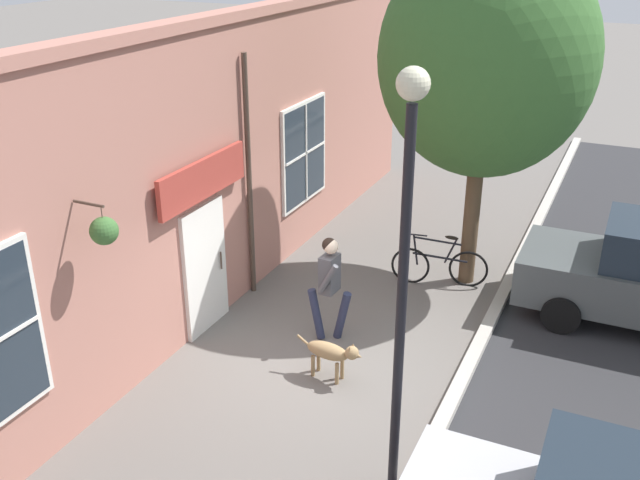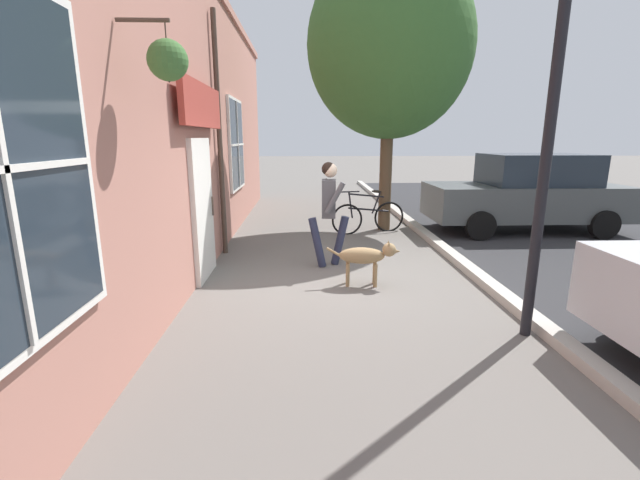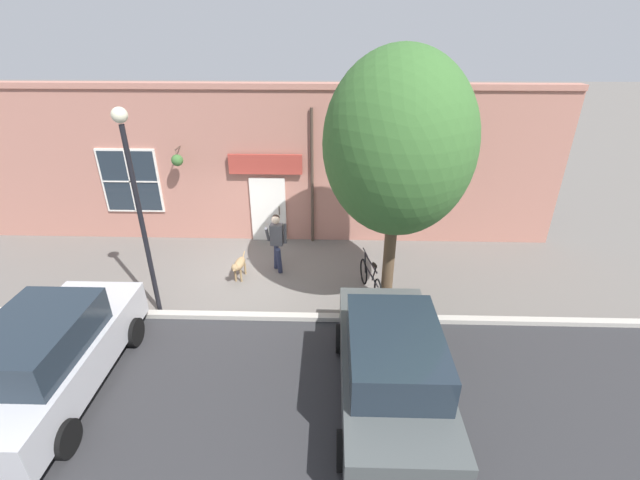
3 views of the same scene
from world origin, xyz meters
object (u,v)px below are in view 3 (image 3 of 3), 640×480
(pedestrian_walking, at_px, (277,238))
(street_tree_by_curb, at_px, (397,150))
(parked_car_nearest_curb, at_px, (49,356))
(dog_on_leash, at_px, (239,265))
(street_lamp, at_px, (135,189))
(parked_car_mid_block, at_px, (391,366))
(leaning_bicycle, at_px, (371,280))

(pedestrian_walking, distance_m, street_tree_by_curb, 4.34)
(pedestrian_walking, height_order, parked_car_nearest_curb, parked_car_nearest_curb)
(dog_on_leash, bearing_deg, street_lamp, -47.70)
(parked_car_nearest_curb, height_order, parked_car_mid_block, same)
(street_tree_by_curb, xyz_separation_m, parked_car_mid_block, (3.16, -0.27, -3.04))
(parked_car_mid_block, relative_size, street_lamp, 0.89)
(parked_car_mid_block, bearing_deg, street_lamp, -116.83)
(dog_on_leash, xyz_separation_m, street_tree_by_curb, (1.04, 3.87, 3.48))
(leaning_bicycle, height_order, parked_car_mid_block, parked_car_mid_block)
(pedestrian_walking, relative_size, parked_car_mid_block, 0.40)
(dog_on_leash, xyz_separation_m, street_lamp, (1.53, -1.68, 2.73))
(pedestrian_walking, bearing_deg, street_tree_by_curb, 62.09)
(parked_car_nearest_curb, bearing_deg, parked_car_mid_block, 89.29)
(parked_car_mid_block, xyz_separation_m, street_lamp, (-2.67, -5.28, 2.29))
(pedestrian_walking, xyz_separation_m, street_tree_by_curb, (1.52, 2.87, 2.88))
(parked_car_mid_block, bearing_deg, dog_on_leash, -139.37)
(street_tree_by_curb, distance_m, parked_car_nearest_curb, 7.81)
(dog_on_leash, relative_size, parked_car_nearest_curb, 0.25)
(pedestrian_walking, distance_m, dog_on_leash, 1.26)
(leaning_bicycle, relative_size, street_lamp, 0.35)
(pedestrian_walking, relative_size, dog_on_leash, 1.62)
(pedestrian_walking, xyz_separation_m, parked_car_mid_block, (4.68, 2.60, -0.16))
(street_tree_by_curb, distance_m, street_lamp, 5.62)
(parked_car_nearest_curb, distance_m, parked_car_mid_block, 6.23)
(street_tree_by_curb, relative_size, parked_car_nearest_curb, 1.40)
(leaning_bicycle, height_order, parked_car_nearest_curb, parked_car_nearest_curb)
(parked_car_mid_block, bearing_deg, pedestrian_walking, -150.93)
(street_lamp, bearing_deg, dog_on_leash, 132.30)
(dog_on_leash, height_order, leaning_bicycle, leaning_bicycle)
(dog_on_leash, bearing_deg, leaning_bicycle, 81.01)
(parked_car_nearest_curb, xyz_separation_m, street_lamp, (-2.59, 0.95, 2.29))
(dog_on_leash, xyz_separation_m, parked_car_mid_block, (4.20, 3.60, 0.44))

